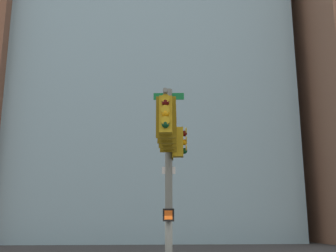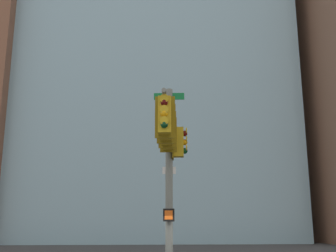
{
  "view_description": "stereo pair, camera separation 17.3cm",
  "coord_description": "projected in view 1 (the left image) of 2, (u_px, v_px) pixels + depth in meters",
  "views": [
    {
      "loc": [
        -13.4,
        1.22,
        2.31
      ],
      "look_at": [
        -0.71,
        0.15,
        5.3
      ],
      "focal_mm": 43.79,
      "sensor_mm": 36.0,
      "label": 1
    },
    {
      "loc": [
        -13.41,
        1.05,
        2.31
      ],
      "look_at": [
        -0.71,
        0.15,
        5.3
      ],
      "focal_mm": 43.79,
      "sensor_mm": 36.0,
      "label": 2
    }
  ],
  "objects": [
    {
      "name": "building_glass_tower",
      "position": [
        150.0,
        42.0,
        65.23
      ],
      "size": [
        32.47,
        33.61,
        60.51
      ],
      "primitive_type": "cube",
      "color": "#8CB2C6",
      "rests_on": "ground_plane"
    },
    {
      "name": "signal_pole_assembly",
      "position": [
        169.0,
        149.0,
        12.77
      ],
      "size": [
        4.05,
        1.22,
        6.82
      ],
      "rotation": [
        0.0,
        0.0,
        3.03
      ],
      "color": "slate",
      "rests_on": "ground_plane"
    }
  ]
}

